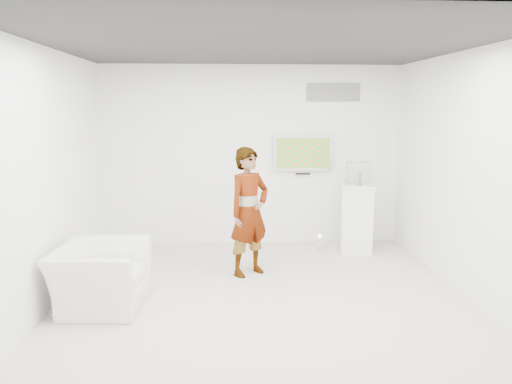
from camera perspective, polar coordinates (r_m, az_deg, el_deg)
room at (r=5.92m, az=0.90°, el=1.82°), size 5.01×5.01×3.00m
tv at (r=8.44m, az=5.38°, el=4.48°), size 1.00×0.08×0.60m
logo_decal at (r=8.53m, az=8.83°, el=11.19°), size 0.90×0.02×0.30m
person at (r=6.86m, az=-0.80°, el=-2.28°), size 0.77×0.73×1.78m
armchair at (r=6.17m, az=-17.34°, el=-9.19°), size 1.06×1.19×0.72m
pedestal at (r=8.18m, az=11.44°, el=-2.94°), size 0.63×0.63×1.10m
floor_uplight at (r=8.22m, az=7.30°, el=-5.79°), size 0.20×0.20×0.25m
vitrine at (r=8.05m, az=11.61°, el=2.11°), size 0.39×0.39×0.35m
console at (r=8.06m, az=11.60°, el=1.62°), size 0.13×0.16×0.22m
wii_remote at (r=7.02m, az=-0.02°, el=3.88°), size 0.06×0.13×0.03m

